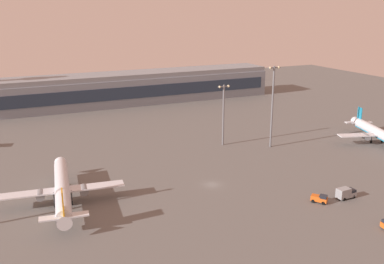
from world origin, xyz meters
TOP-DOWN VIEW (x-y plane):
  - ground_plane at (0.00, 0.00)m, footprint 416.00×416.00m
  - terminal_building at (14.04, 118.77)m, footprint 152.96×22.40m
  - airplane_terminal_side at (74.87, 7.85)m, footprint 31.63×40.22m
  - airplane_taxiway_distant at (-41.28, 5.38)m, footprint 32.17×41.21m
  - baggage_tractor at (20.25, -22.70)m, footprint 4.06×4.48m
  - catering_truck at (28.40, -23.57)m, footprint 5.77×2.67m
  - apron_light_central at (36.08, 22.83)m, footprint 4.80×0.90m
  - apron_light_east at (21.25, 32.29)m, footprint 4.80×0.90m

SIDE VIEW (x-z plane):
  - ground_plane at x=0.00m, z-range 0.00..0.00m
  - baggage_tractor at x=20.25m, z-range 0.05..2.30m
  - catering_truck at x=28.40m, z-range 0.05..3.10m
  - airplane_terminal_side at x=74.87m, z-range -1.29..9.28m
  - airplane_taxiway_distant at x=-41.28m, z-range -1.29..9.28m
  - terminal_building at x=14.04m, z-range -0.11..16.29m
  - apron_light_east at x=21.25m, z-range 1.79..24.51m
  - apron_light_central at x=36.08m, z-range 1.89..31.73m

